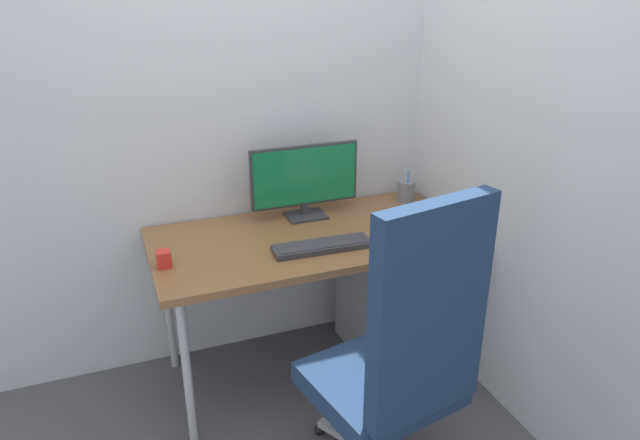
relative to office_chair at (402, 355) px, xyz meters
The scene contains 12 objects.
ground_plane 1.03m from the office_chair, 92.80° to the left, with size 8.00×8.00×0.00m, color #4C4C51.
wall_back 1.44m from the office_chair, 91.89° to the left, with size 3.24×0.04×2.80m, color silver.
wall_side_right 1.20m from the office_chair, 37.82° to the left, with size 0.04×2.51×2.80m, color silver.
desk 0.82m from the office_chair, 92.80° to the left, with size 1.46×0.73×0.76m.
office_chair is the anchor object (origin of this frame).
filing_cabinet 1.00m from the office_chair, 63.56° to the left, with size 0.44×0.51×0.66m.
monitor 1.09m from the office_chair, 89.49° to the left, with size 0.54×0.15×0.36m.
keyboard 0.67m from the office_chair, 94.27° to the left, with size 0.44×0.14×0.03m.
mouse 0.71m from the office_chair, 62.79° to the left, with size 0.06×0.10×0.04m, color black.
pen_holder 1.21m from the office_chair, 61.08° to the left, with size 0.10×0.10×0.17m.
notebook 0.95m from the office_chair, 53.59° to the left, with size 0.13×0.14×0.02m, color black.
desk_clamp_accessory 1.04m from the office_chair, 134.23° to the left, with size 0.06×0.06×0.07m, color red.
Camera 1 is at (-0.85, -2.31, 1.87)m, focal length 32.78 mm.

